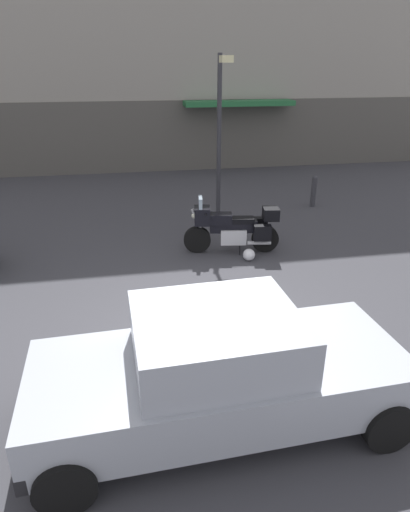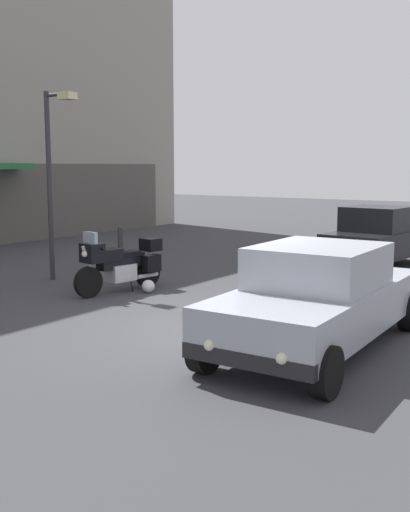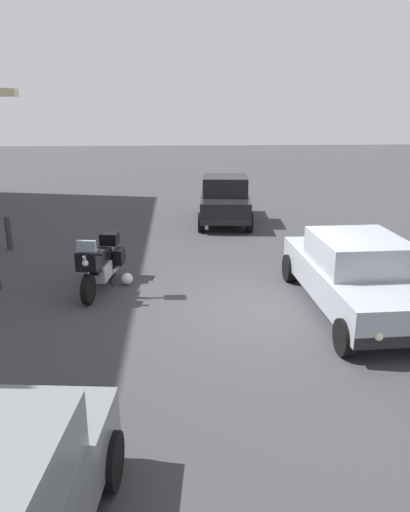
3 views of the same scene
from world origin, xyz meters
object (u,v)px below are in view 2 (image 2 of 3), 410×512
helmet (148,286)px  bollard_curbside (121,242)px  streetlamp_curbside (53,166)px  motorcycle (121,263)px  car_sedan_far (319,297)px  car_hatchback_near (378,237)px

helmet → bollard_curbside: (3.10, 3.66, 0.39)m
helmet → streetlamp_curbside: 3.77m
motorcycle → helmet: (0.24, -0.57, -0.48)m
helmet → car_sedan_far: bearing=-110.1°
car_sedan_far → streetlamp_curbside: (1.63, 7.49, 1.93)m
helmet → streetlamp_curbside: size_ratio=0.06×
motorcycle → car_sedan_far: bearing=83.0°
bollard_curbside → helmet: bearing=-130.3°
car_hatchback_near → streetlamp_curbside: 8.61m
motorcycle → streetlamp_curbside: streetlamp_curbside is taller
motorcycle → helmet: bearing=121.6°
motorcycle → bollard_curbside: motorcycle is taller
motorcycle → car_sedan_far: size_ratio=0.49×
motorcycle → helmet: motorcycle is taller
car_sedan_far → helmet: bearing=-112.2°
car_sedan_far → streetlamp_curbside: streetlamp_curbside is taller
car_sedan_far → car_hatchback_near: bearing=-168.7°
car_hatchback_near → helmet: bearing=159.4°
helmet → streetlamp_curbside: bearing=92.2°
car_sedan_far → streetlamp_curbside: size_ratio=1.05×
helmet → bollard_curbside: bollard_curbside is taller
car_hatchback_near → bollard_curbside: car_hatchback_near is taller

